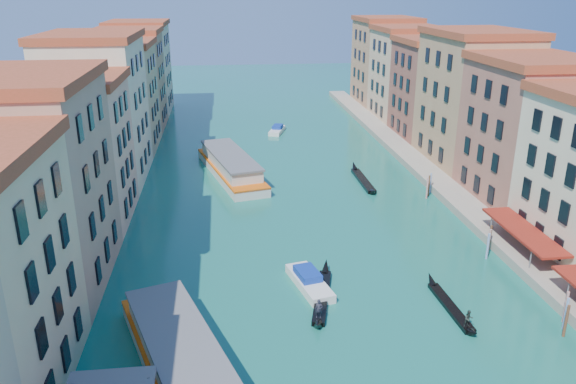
# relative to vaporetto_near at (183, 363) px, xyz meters

# --- Properties ---
(left_bank_palazzos) EXTENTS (12.80, 128.40, 21.00)m
(left_bank_palazzos) POSITION_rel_vaporetto_near_xyz_m (-14.13, 41.52, 8.26)
(left_bank_palazzos) COLOR tan
(left_bank_palazzos) RESTS_ON ground
(right_bank_palazzos) EXTENTS (12.80, 128.40, 21.00)m
(right_bank_palazzos) POSITION_rel_vaporetto_near_xyz_m (41.87, 41.84, 8.30)
(right_bank_palazzos) COLOR #AD4C36
(right_bank_palazzos) RESTS_ON ground
(quay) EXTENTS (4.00, 140.00, 1.00)m
(quay) POSITION_rel_vaporetto_near_xyz_m (33.87, 41.84, -0.94)
(quay) COLOR gray
(quay) RESTS_ON ground
(mooring_poles_right) EXTENTS (1.44, 54.24, 3.20)m
(mooring_poles_right) POSITION_rel_vaporetto_near_xyz_m (30.97, 5.64, -0.14)
(mooring_poles_right) COLOR brown
(mooring_poles_right) RESTS_ON ground
(vaporetto_near) EXTENTS (11.58, 21.96, 3.20)m
(vaporetto_near) POSITION_rel_vaporetto_near_xyz_m (0.00, 0.00, 0.00)
(vaporetto_near) COLOR silver
(vaporetto_near) RESTS_ON ground
(vaporetto_far) EXTENTS (10.40, 23.14, 3.36)m
(vaporetto_far) POSITION_rel_vaporetto_near_xyz_m (4.45, 47.00, 0.07)
(vaporetto_far) COLOR beige
(vaporetto_far) RESTS_ON ground
(gondola_fore) EXTENTS (3.85, 11.91, 2.41)m
(gondola_fore) POSITION_rel_vaporetto_near_xyz_m (11.85, 9.95, -1.04)
(gondola_fore) COLOR black
(gondola_fore) RESTS_ON ground
(gondola_right) EXTENTS (1.27, 10.47, 2.09)m
(gondola_right) POSITION_rel_vaporetto_near_xyz_m (22.84, 6.71, -1.04)
(gondola_right) COLOR black
(gondola_right) RESTS_ON ground
(gondola_far) EXTENTS (1.29, 13.34, 1.89)m
(gondola_far) POSITION_rel_vaporetto_near_xyz_m (23.54, 41.72, -1.05)
(gondola_far) COLOR black
(gondola_far) RESTS_ON ground
(motorboat_mid) EXTENTS (3.87, 7.58, 1.50)m
(motorboat_mid) POSITION_rel_vaporetto_near_xyz_m (11.03, 12.38, -0.86)
(motorboat_mid) COLOR silver
(motorboat_mid) RESTS_ON ground
(motorboat_far) EXTENTS (4.02, 6.99, 1.38)m
(motorboat_far) POSITION_rel_vaporetto_near_xyz_m (14.12, 72.83, -0.90)
(motorboat_far) COLOR silver
(motorboat_far) RESTS_ON ground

